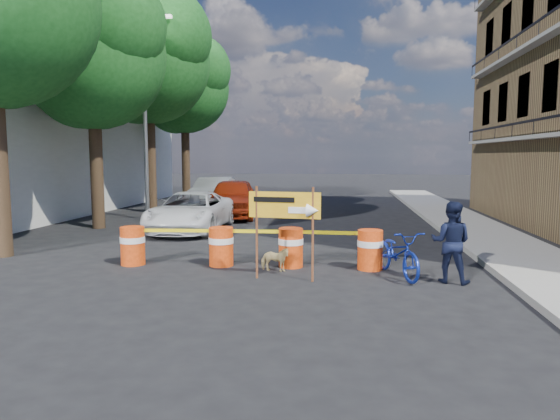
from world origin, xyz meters
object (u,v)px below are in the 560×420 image
(bicycle, at_px, (398,232))
(dog, at_px, (275,259))
(barrel_far_left, at_px, (133,245))
(barrel_mid_left, at_px, (221,246))
(barrel_mid_right, at_px, (291,247))
(sedan_silver, at_px, (214,192))
(sedan_red, at_px, (233,198))
(detour_sign, at_px, (294,212))
(barrel_far_right, at_px, (370,249))
(pedestrian, at_px, (451,242))
(suv_white, at_px, (191,212))

(bicycle, relative_size, dog, 2.93)
(barrel_far_left, distance_m, barrel_mid_left, 2.10)
(barrel_mid_right, xyz_separation_m, sedan_silver, (-5.16, 12.68, 0.27))
(bicycle, xyz_separation_m, sedan_red, (-5.74, 9.69, -0.16))
(detour_sign, distance_m, sedan_red, 10.96)
(barrel_mid_left, height_order, detour_sign, detour_sign)
(sedan_silver, bearing_deg, barrel_mid_right, -67.61)
(barrel_mid_left, xyz_separation_m, barrel_far_right, (3.43, 0.03, 0.00))
(barrel_mid_left, relative_size, bicycle, 0.47)
(detour_sign, bearing_deg, sedan_silver, 118.29)
(barrel_far_left, xyz_separation_m, barrel_far_right, (5.52, 0.20, 0.00))
(barrel_mid_left, relative_size, sedan_silver, 0.20)
(barrel_far_right, distance_m, dog, 2.16)
(barrel_far_right, xyz_separation_m, sedan_red, (-5.20, 9.10, 0.33))
(detour_sign, xyz_separation_m, pedestrian, (3.15, 0.27, -0.60))
(barrel_mid_left, bearing_deg, pedestrian, -10.54)
(sedan_red, height_order, sedan_silver, sedan_red)
(dog, relative_size, sedan_silver, 0.15)
(detour_sign, xyz_separation_m, dog, (-0.50, 0.75, -1.14))
(detour_sign, distance_m, bicycle, 2.28)
(suv_white, relative_size, sedan_red, 1.01)
(barrel_mid_left, height_order, barrel_mid_right, same)
(barrel_far_left, relative_size, dog, 1.37)
(barrel_far_left, relative_size, barrel_far_right, 1.00)
(pedestrian, bearing_deg, sedan_silver, -39.23)
(barrel_mid_left, xyz_separation_m, dog, (1.33, -0.45, -0.19))
(pedestrian, relative_size, suv_white, 0.35)
(detour_sign, bearing_deg, bicycle, 24.08)
(barrel_mid_right, bearing_deg, detour_sign, -81.25)
(barrel_far_left, relative_size, barrel_mid_left, 1.00)
(dog, bearing_deg, barrel_far_right, -71.01)
(barrel_mid_right, distance_m, barrel_far_right, 1.80)
(detour_sign, height_order, dog, detour_sign)
(dog, bearing_deg, suv_white, 39.23)
(barrel_far_left, height_order, sedan_silver, sedan_silver)
(detour_sign, height_order, suv_white, detour_sign)
(suv_white, bearing_deg, barrel_mid_left, -66.33)
(barrel_far_left, bearing_deg, barrel_mid_left, 4.50)
(sedan_red, bearing_deg, pedestrian, -63.23)
(barrel_far_left, height_order, barrel_far_right, same)
(barrel_far_right, relative_size, detour_sign, 0.46)
(barrel_mid_right, xyz_separation_m, detour_sign, (0.20, -1.27, 0.95))
(barrel_mid_right, bearing_deg, bicycle, -15.03)
(barrel_mid_left, bearing_deg, barrel_far_left, -175.50)
(barrel_mid_right, height_order, sedan_red, sedan_red)
(detour_sign, xyz_separation_m, bicycle, (2.14, 0.65, -0.46))
(bicycle, bearing_deg, sedan_silver, 98.56)
(bicycle, bearing_deg, detour_sign, 175.95)
(pedestrian, bearing_deg, bicycle, -1.35)
(barrel_mid_left, height_order, barrel_far_right, same)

